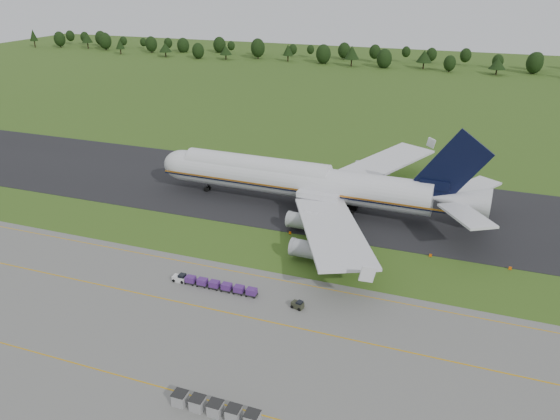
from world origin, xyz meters
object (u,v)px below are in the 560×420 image
at_px(uld_row, 215,408).
at_px(baggage_train, 213,284).
at_px(utility_cart, 298,305).
at_px(edge_markers, 393,250).
at_px(aircraft, 304,181).

bearing_deg(uld_row, baggage_train, 117.16).
height_order(utility_cart, edge_markers, utility_cart).
height_order(utility_cart, uld_row, uld_row).
relative_size(aircraft, utility_cart, 36.38).
bearing_deg(baggage_train, uld_row, -62.84).
xyz_separation_m(aircraft, edge_markers, (22.59, -14.64, -5.81)).
height_order(aircraft, edge_markers, aircraft).
xyz_separation_m(aircraft, uld_row, (9.41, -63.85, -5.16)).
distance_m(utility_cart, edge_markers, 26.88).
xyz_separation_m(baggage_train, utility_cart, (15.19, -0.72, -0.23)).
bearing_deg(utility_cart, uld_row, -94.98).
bearing_deg(uld_row, edge_markers, 75.00).
bearing_deg(aircraft, baggage_train, -95.41).
xyz_separation_m(uld_row, edge_markers, (13.19, 49.21, -0.64)).
bearing_deg(utility_cart, edge_markers, 65.76).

